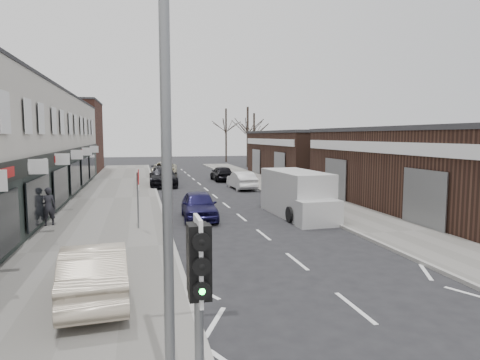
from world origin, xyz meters
TOP-DOWN VIEW (x-y plane):
  - ground at (0.00, 0.00)m, footprint 160.00×160.00m
  - pavement_left at (-6.75, 22.00)m, footprint 5.50×64.00m
  - pavement_right at (5.75, 22.00)m, footprint 3.50×64.00m
  - brick_block_far at (-13.50, 45.00)m, footprint 8.00×10.00m
  - right_unit_near at (12.50, 14.00)m, footprint 10.00×18.00m
  - right_unit_far at (12.50, 34.00)m, footprint 10.00×16.00m
  - tree_far_a at (9.00, 48.00)m, footprint 3.60×3.60m
  - tree_far_b at (11.50, 54.00)m, footprint 3.60×3.60m
  - tree_far_c at (8.50, 60.00)m, footprint 3.60×3.60m
  - traffic_light at (-4.40, -2.02)m, footprint 0.28×0.60m
  - street_lamp at (-4.53, -0.80)m, footprint 2.23×0.22m
  - warning_sign at (-5.16, 12.00)m, footprint 0.12×0.80m
  - white_van at (2.98, 13.76)m, footprint 2.41×6.17m
  - sedan_on_pavement at (-6.26, 3.77)m, footprint 1.83×4.44m
  - pedestrian at (-9.20, 13.55)m, footprint 0.75×0.63m
  - parked_car_left_a at (-2.20, 14.08)m, footprint 1.85×4.22m
  - parked_car_left_b at (-3.18, 29.02)m, footprint 2.35×5.60m
  - parked_car_left_c at (-2.59, 37.34)m, footprint 3.02×5.65m
  - parked_car_right_a at (2.77, 25.48)m, footprint 1.65×4.29m
  - parked_car_right_b at (2.41, 31.96)m, footprint 1.73×4.19m

SIDE VIEW (x-z plane):
  - ground at x=0.00m, z-range 0.00..0.00m
  - tree_far_a at x=9.00m, z-range -4.00..4.00m
  - tree_far_b at x=11.50m, z-range -3.75..3.75m
  - tree_far_c at x=8.50m, z-range -4.25..4.25m
  - pavement_left at x=-6.75m, z-range 0.00..0.12m
  - pavement_right at x=5.75m, z-range 0.00..0.12m
  - parked_car_right_a at x=2.77m, z-range 0.00..1.39m
  - parked_car_left_a at x=-2.20m, z-range 0.00..1.42m
  - parked_car_right_b at x=2.41m, z-range 0.00..1.42m
  - parked_car_left_c at x=-2.59m, z-range 0.00..1.51m
  - parked_car_left_b at x=-3.18m, z-range 0.00..1.62m
  - sedan_on_pavement at x=-6.26m, z-range 0.12..1.55m
  - pedestrian at x=-9.20m, z-range 0.12..1.89m
  - white_van at x=2.98m, z-range -0.06..2.30m
  - warning_sign at x=-5.16m, z-range 0.85..3.55m
  - right_unit_near at x=12.50m, z-range 0.00..4.50m
  - right_unit_far at x=12.50m, z-range 0.00..4.50m
  - traffic_light at x=-4.40m, z-range 0.86..3.96m
  - brick_block_far at x=-13.50m, z-range 0.00..8.00m
  - street_lamp at x=-4.53m, z-range 0.62..8.62m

